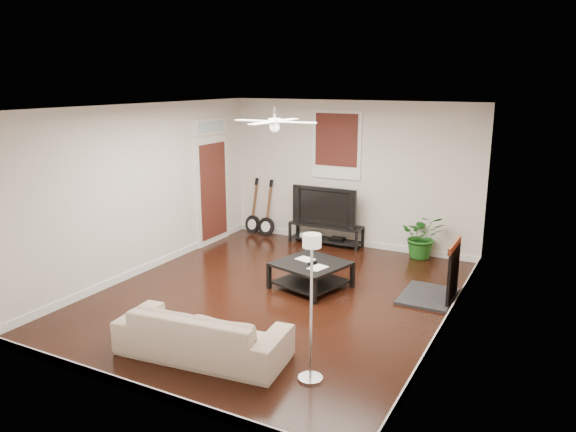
# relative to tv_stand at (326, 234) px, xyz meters

# --- Properties ---
(room) EXTENTS (5.01, 6.01, 2.81)m
(room) POSITION_rel_tv_stand_xyz_m (0.41, -2.78, 1.19)
(room) COLOR black
(room) RESTS_ON ground
(brick_accent) EXTENTS (0.02, 2.20, 2.80)m
(brick_accent) POSITION_rel_tv_stand_xyz_m (2.90, -1.78, 1.19)
(brick_accent) COLOR #964D30
(brick_accent) RESTS_ON floor
(fireplace) EXTENTS (0.80, 1.10, 0.92)m
(fireplace) POSITION_rel_tv_stand_xyz_m (2.61, -1.78, 0.25)
(fireplace) COLOR black
(fireplace) RESTS_ON floor
(window_back) EXTENTS (1.00, 0.06, 1.30)m
(window_back) POSITION_rel_tv_stand_xyz_m (0.11, 0.19, 1.74)
(window_back) COLOR #3B1410
(window_back) RESTS_ON wall_back
(door_left) EXTENTS (0.08, 1.00, 2.50)m
(door_left) POSITION_rel_tv_stand_xyz_m (-2.05, -0.88, 1.04)
(door_left) COLOR white
(door_left) RESTS_ON wall_left
(tv_stand) EXTENTS (1.47, 0.39, 0.41)m
(tv_stand) POSITION_rel_tv_stand_xyz_m (0.00, 0.00, 0.00)
(tv_stand) COLOR black
(tv_stand) RESTS_ON floor
(tv) EXTENTS (1.32, 0.17, 0.76)m
(tv) POSITION_rel_tv_stand_xyz_m (0.00, 0.02, 0.58)
(tv) COLOR black
(tv) RESTS_ON tv_stand
(coffee_table) EXTENTS (1.21, 1.21, 0.41)m
(coffee_table) POSITION_rel_tv_stand_xyz_m (0.74, -2.24, 0.00)
(coffee_table) COLOR black
(coffee_table) RESTS_ON floor
(sofa) EXTENTS (2.10, 1.01, 0.59)m
(sofa) POSITION_rel_tv_stand_xyz_m (0.55, -4.79, 0.09)
(sofa) COLOR tan
(sofa) RESTS_ON floor
(floor_lamp) EXTENTS (0.30, 0.30, 1.65)m
(floor_lamp) POSITION_rel_tv_stand_xyz_m (1.90, -4.69, 0.62)
(floor_lamp) COLOR silver
(floor_lamp) RESTS_ON floor
(potted_plant) EXTENTS (0.92, 0.86, 0.83)m
(potted_plant) POSITION_rel_tv_stand_xyz_m (1.89, 0.04, 0.21)
(potted_plant) COLOR #1C5E1B
(potted_plant) RESTS_ON floor
(guitar_left) EXTENTS (0.41, 0.32, 1.20)m
(guitar_left) POSITION_rel_tv_stand_xyz_m (-1.67, -0.03, 0.39)
(guitar_left) COLOR black
(guitar_left) RESTS_ON floor
(guitar_right) EXTENTS (0.39, 0.28, 1.20)m
(guitar_right) POSITION_rel_tv_stand_xyz_m (-1.32, -0.06, 0.39)
(guitar_right) COLOR black
(guitar_right) RESTS_ON floor
(ceiling_fan) EXTENTS (1.24, 1.24, 0.32)m
(ceiling_fan) POSITION_rel_tv_stand_xyz_m (0.41, -2.78, 2.39)
(ceiling_fan) COLOR white
(ceiling_fan) RESTS_ON ceiling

